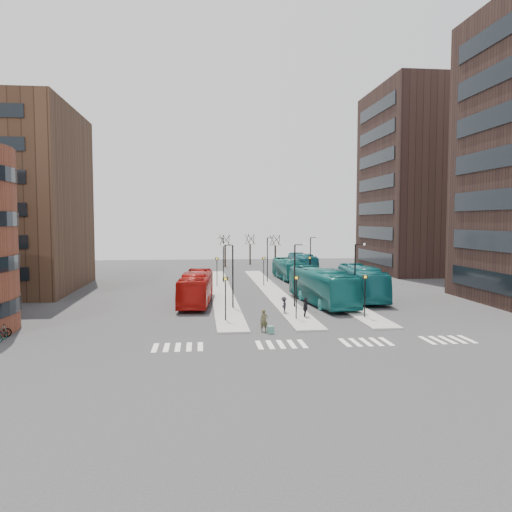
{
  "coord_description": "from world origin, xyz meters",
  "views": [
    {
      "loc": [
        -6.41,
        -29.25,
        8.47
      ],
      "look_at": [
        -1.03,
        19.31,
        5.0
      ],
      "focal_mm": 35.0,
      "sensor_mm": 36.0,
      "label": 1
    }
  ],
  "objects": [
    {
      "name": "ground",
      "position": [
        0.0,
        0.0,
        0.0
      ],
      "size": [
        160.0,
        160.0,
        0.0
      ],
      "primitive_type": "plane",
      "color": "#2B2B2E",
      "rests_on": "ground"
    },
    {
      "name": "island_left",
      "position": [
        -4.0,
        30.0,
        0.07
      ],
      "size": [
        2.5,
        45.0,
        0.15
      ],
      "primitive_type": "cube",
      "color": "gray",
      "rests_on": "ground"
    },
    {
      "name": "island_mid",
      "position": [
        2.0,
        30.0,
        0.07
      ],
      "size": [
        2.5,
        45.0,
        0.15
      ],
      "primitive_type": "cube",
      "color": "gray",
      "rests_on": "ground"
    },
    {
      "name": "island_right",
      "position": [
        8.0,
        30.0,
        0.07
      ],
      "size": [
        2.5,
        45.0,
        0.15
      ],
      "primitive_type": "cube",
      "color": "gray",
      "rests_on": "ground"
    },
    {
      "name": "suitcase",
      "position": [
        -1.26,
        7.3,
        0.29
      ],
      "size": [
        0.56,
        0.51,
        0.58
      ],
      "primitive_type": "cube",
      "rotation": [
        0.0,
        0.0,
        0.35
      ],
      "color": "#1C3A9F",
      "rests_on": "ground"
    },
    {
      "name": "red_bus",
      "position": [
        -6.92,
        21.36,
        1.63
      ],
      "size": [
        3.65,
        11.91,
        3.27
      ],
      "primitive_type": "imported",
      "rotation": [
        0.0,
        0.0,
        -0.08
      ],
      "color": "#A1100C",
      "rests_on": "ground"
    },
    {
      "name": "teal_bus_a",
      "position": [
        5.78,
        19.97,
        1.82
      ],
      "size": [
        4.53,
        13.3,
        3.63
      ],
      "primitive_type": "imported",
      "rotation": [
        0.0,
        0.0,
        0.12
      ],
      "color": "#136060",
      "rests_on": "ground"
    },
    {
      "name": "teal_bus_b",
      "position": [
        6.06,
        41.7,
        1.48
      ],
      "size": [
        3.03,
        10.75,
        2.96
      ],
      "primitive_type": "imported",
      "rotation": [
        0.0,
        0.0,
        0.05
      ],
      "color": "#136360",
      "rests_on": "ground"
    },
    {
      "name": "teal_bus_c",
      "position": [
        10.95,
        22.93,
        1.76
      ],
      "size": [
        4.03,
        12.87,
        3.53
      ],
      "primitive_type": "imported",
      "rotation": [
        0.0,
        0.0,
        -0.09
      ],
      "color": "#145D64",
      "rests_on": "ground"
    },
    {
      "name": "teal_bus_d",
      "position": [
        9.81,
        49.3,
        1.58
      ],
      "size": [
        2.86,
        11.41,
        3.17
      ],
      "primitive_type": "imported",
      "rotation": [
        0.0,
        0.0,
        0.02
      ],
      "color": "#155F6C",
      "rests_on": "ground"
    },
    {
      "name": "traveller",
      "position": [
        -1.66,
        8.02,
        0.85
      ],
      "size": [
        0.66,
        0.47,
        1.71
      ],
      "primitive_type": "imported",
      "rotation": [
        0.0,
        0.0,
        0.1
      ],
      "color": "#49462C",
      "rests_on": "ground"
    },
    {
      "name": "commuter_a",
      "position": [
        -6.0,
        19.33,
        0.78
      ],
      "size": [
        0.89,
        0.76,
        1.57
      ],
      "primitive_type": "imported",
      "rotation": [
        0.0,
        0.0,
        2.89
      ],
      "color": "black",
      "rests_on": "ground"
    },
    {
      "name": "commuter_b",
      "position": [
        2.55,
        12.74,
        0.92
      ],
      "size": [
        0.8,
        1.17,
        1.84
      ],
      "primitive_type": "imported",
      "rotation": [
        0.0,
        0.0,
        1.21
      ],
      "color": "black",
      "rests_on": "ground"
    },
    {
      "name": "commuter_c",
      "position": [
        1.02,
        14.89,
        0.8
      ],
      "size": [
        0.62,
        1.05,
        1.59
      ],
      "primitive_type": "imported",
      "rotation": [
        0.0,
        0.0,
        4.68
      ],
      "color": "black",
      "rests_on": "ground"
    },
    {
      "name": "crosswalk_stripes",
      "position": [
        1.75,
        4.0,
        0.01
      ],
      "size": [
        22.35,
        2.4,
        0.01
      ],
      "color": "silver",
      "rests_on": "ground"
    },
    {
      "name": "tower_far",
      "position": [
        31.98,
        50.0,
        15.0
      ],
      "size": [
        20.12,
        20.0,
        30.0
      ],
      "color": "#2E1E19",
      "rests_on": "ground"
    },
    {
      "name": "sign_poles",
      "position": [
        1.6,
        23.0,
        2.41
      ],
      "size": [
        12.45,
        22.12,
        3.65
      ],
      "color": "black",
      "rests_on": "ground"
    },
    {
      "name": "lamp_posts",
      "position": [
        2.64,
        28.0,
        3.58
      ],
      "size": [
        14.04,
        20.24,
        6.12
      ],
      "color": "black",
      "rests_on": "ground"
    },
    {
      "name": "bare_trees",
      "position": [
        2.67,
        62.67,
        2.72
      ],
      "size": [
        10.97,
        8.14,
        5.9
      ],
      "color": "black",
      "rests_on": "ground"
    }
  ]
}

